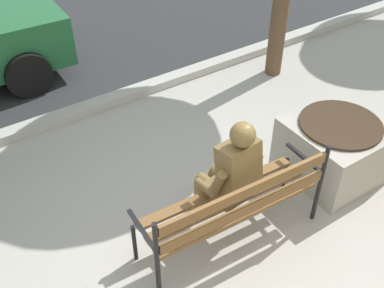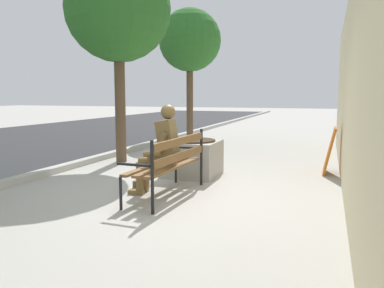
{
  "view_description": "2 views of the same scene",
  "coord_description": "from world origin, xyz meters",
  "px_view_note": "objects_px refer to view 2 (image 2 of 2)",
  "views": [
    {
      "loc": [
        -1.92,
        -2.1,
        3.6
      ],
      "look_at": [
        0.02,
        0.8,
        0.75
      ],
      "focal_mm": 43.57,
      "sensor_mm": 36.0,
      "label": 1
    },
    {
      "loc": [
        -5.3,
        -2.1,
        1.51
      ],
      "look_at": [
        1.55,
        0.28,
        0.6
      ],
      "focal_mm": 36.72,
      "sensor_mm": 36.0,
      "label": 2
    }
  ],
  "objects_px": {
    "concrete_planter": "(192,158)",
    "street_tree_down_street": "(118,10)",
    "bronze_statue_seated": "(159,151)",
    "street_tree_far_corner": "(190,41)",
    "leaning_signboard": "(330,150)",
    "park_bench": "(170,161)"
  },
  "relations": [
    {
      "from": "bronze_statue_seated",
      "to": "leaning_signboard",
      "type": "height_order",
      "value": "bronze_statue_seated"
    },
    {
      "from": "leaning_signboard",
      "to": "bronze_statue_seated",
      "type": "bearing_deg",
      "value": 136.19
    },
    {
      "from": "bronze_statue_seated",
      "to": "concrete_planter",
      "type": "distance_m",
      "value": 1.51
    },
    {
      "from": "street_tree_down_street",
      "to": "street_tree_far_corner",
      "type": "distance_m",
      "value": 4.7
    },
    {
      "from": "park_bench",
      "to": "concrete_planter",
      "type": "relative_size",
      "value": 1.88
    },
    {
      "from": "street_tree_far_corner",
      "to": "leaning_signboard",
      "type": "bearing_deg",
      "value": -135.5
    },
    {
      "from": "concrete_planter",
      "to": "leaning_signboard",
      "type": "relative_size",
      "value": 1.08
    },
    {
      "from": "bronze_statue_seated",
      "to": "street_tree_down_street",
      "type": "distance_m",
      "value": 4.12
    },
    {
      "from": "concrete_planter",
      "to": "street_tree_down_street",
      "type": "bearing_deg",
      "value": 65.19
    },
    {
      "from": "street_tree_down_street",
      "to": "street_tree_far_corner",
      "type": "relative_size",
      "value": 1.05
    },
    {
      "from": "street_tree_down_street",
      "to": "leaning_signboard",
      "type": "height_order",
      "value": "street_tree_down_street"
    },
    {
      "from": "concrete_planter",
      "to": "street_tree_down_street",
      "type": "xyz_separation_m",
      "value": [
        0.94,
        2.03,
        3.01
      ]
    },
    {
      "from": "park_bench",
      "to": "bronze_statue_seated",
      "type": "xyz_separation_m",
      "value": [
        0.07,
        0.21,
        0.12
      ]
    },
    {
      "from": "bronze_statue_seated",
      "to": "concrete_planter",
      "type": "height_order",
      "value": "bronze_statue_seated"
    },
    {
      "from": "street_tree_far_corner",
      "to": "leaning_signboard",
      "type": "height_order",
      "value": "street_tree_far_corner"
    },
    {
      "from": "bronze_statue_seated",
      "to": "street_tree_down_street",
      "type": "relative_size",
      "value": 0.3
    },
    {
      "from": "bronze_statue_seated",
      "to": "concrete_planter",
      "type": "xyz_separation_m",
      "value": [
        1.47,
        -0.02,
        -0.33
      ]
    },
    {
      "from": "bronze_statue_seated",
      "to": "leaning_signboard",
      "type": "relative_size",
      "value": 1.52
    },
    {
      "from": "park_bench",
      "to": "concrete_planter",
      "type": "height_order",
      "value": "park_bench"
    },
    {
      "from": "bronze_statue_seated",
      "to": "street_tree_far_corner",
      "type": "xyz_separation_m",
      "value": [
        7.1,
        2.02,
        2.61
      ]
    },
    {
      "from": "park_bench",
      "to": "street_tree_down_street",
      "type": "height_order",
      "value": "street_tree_down_street"
    },
    {
      "from": "park_bench",
      "to": "leaning_signboard",
      "type": "xyz_separation_m",
      "value": [
        2.63,
        -2.24,
        -0.09
      ]
    }
  ]
}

